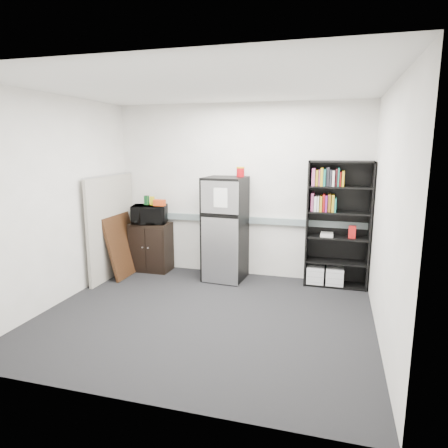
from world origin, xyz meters
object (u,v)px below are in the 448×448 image
Objects in this scene: cubicle_partition at (112,226)px; microwave at (150,214)px; cabinet at (151,247)px; refrigerator at (225,229)px; bookshelf at (337,222)px.

cubicle_partition reaches higher than microwave.
cubicle_partition is 0.75m from cabinet.
refrigerator reaches higher than cabinet.
bookshelf is at bearing 9.39° from refrigerator.
bookshelf is 3.39× the size of microwave.
cubicle_partition is 1.02× the size of refrigerator.
refrigerator is (1.30, -0.06, -0.16)m from microwave.
cubicle_partition is (-3.41, -0.49, -0.16)m from bookshelf.
cubicle_partition is at bearing -137.67° from cabinet.
cabinet is 0.55m from microwave.
bookshelf reaches higher than refrigerator.
bookshelf is 3.00m from cabinet.
bookshelf reaches higher than microwave.
refrigerator is (-1.65, -0.15, -0.17)m from bookshelf.
microwave is at bearing -178.41° from bookshelf.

